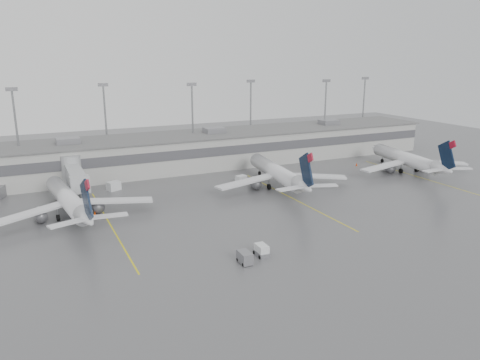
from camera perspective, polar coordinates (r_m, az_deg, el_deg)
name	(u,v)px	position (r m, az deg, el deg)	size (l,w,h in m)	color
ground	(275,262)	(64.42, 4.23, -9.92)	(260.00, 260.00, 0.00)	#4F4F52
terminal	(157,153)	(114.83, -10.08, 3.21)	(152.00, 17.00, 9.45)	#ACACA7
light_masts	(149,118)	(119.06, -10.99, 7.42)	(142.40, 8.00, 20.60)	gray
jet_bridge_right	(74,175)	(99.55, -19.58, 0.60)	(4.00, 17.20, 7.00)	#96989A
stand_markings	(209,210)	(84.62, -3.77, -3.73)	(105.25, 40.00, 0.01)	yellow
jet_mid_left	(69,200)	(84.93, -20.10, -2.34)	(27.79, 31.30, 10.14)	silver
jet_mid_right	(278,173)	(98.26, 4.67, 0.88)	(28.69, 32.34, 10.49)	silver
jet_far_right	(408,159)	(118.42, 19.83, 2.41)	(27.73, 31.33, 10.19)	silver
baggage_tug	(262,251)	(65.92, 2.66, -8.69)	(1.68, 2.55, 1.63)	silver
baggage_cart	(245,257)	(63.53, 0.59, -9.41)	(1.47, 2.53, 1.62)	slate
gse_uld_b	(114,186)	(100.23, -15.14, -0.70)	(2.60, 1.73, 1.84)	silver
gse_uld_c	(241,179)	(102.48, 0.13, 0.10)	(2.28, 1.52, 1.62)	silver
cone_b	(95,213)	(85.64, -17.28, -3.90)	(0.49, 0.49, 0.77)	#DA3C04
cone_c	(256,181)	(103.08, 1.96, -0.07)	(0.47, 0.47, 0.74)	#DA3C04
cone_d	(357,164)	(122.00, 14.03, 1.87)	(0.50, 0.50, 0.79)	#DA3C04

